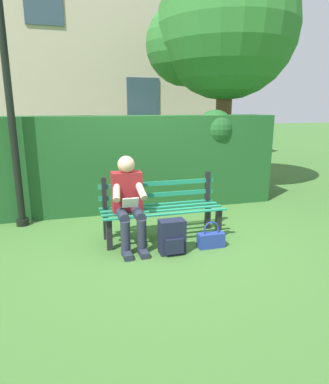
{
  "coord_description": "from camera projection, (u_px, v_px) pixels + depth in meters",
  "views": [
    {
      "loc": [
        1.18,
        4.17,
        1.75
      ],
      "look_at": [
        0.0,
        0.1,
        0.68
      ],
      "focal_mm": 31.39,
      "sensor_mm": 36.0,
      "label": 1
    }
  ],
  "objects": [
    {
      "name": "hedge_backdrop",
      "position": [
        131.0,
        160.0,
        5.9
      ],
      "size": [
        5.24,
        0.84,
        1.72
      ],
      "color": "#1E5123",
      "rests_on": "ground"
    },
    {
      "name": "ground",
      "position": [
        162.0,
        238.0,
        4.63
      ],
      "size": [
        60.0,
        60.0,
        0.0
      ],
      "primitive_type": "plane",
      "color": "#3D6B2D"
    },
    {
      "name": "tree",
      "position": [
        220.0,
        31.0,
        6.84
      ],
      "size": [
        3.01,
        2.87,
        4.77
      ],
      "color": "brown",
      "rests_on": "ground"
    },
    {
      "name": "handbag",
      "position": [
        211.0,
        239.0,
        4.3
      ],
      "size": [
        0.35,
        0.13,
        0.35
      ],
      "color": "navy",
      "rests_on": "ground"
    },
    {
      "name": "backpack",
      "position": [
        172.0,
        237.0,
        4.11
      ],
      "size": [
        0.31,
        0.26,
        0.43
      ],
      "color": "#191E33",
      "rests_on": "ground"
    },
    {
      "name": "park_bench",
      "position": [
        161.0,
        208.0,
        4.6
      ],
      "size": [
        1.65,
        0.53,
        0.85
      ],
      "color": "black",
      "rests_on": "ground"
    },
    {
      "name": "building_facade",
      "position": [
        48.0,
        46.0,
        9.58
      ],
      "size": [
        9.67,
        2.96,
        6.93
      ],
      "color": "#BCAD93",
      "rests_on": "ground"
    },
    {
      "name": "person_seated",
      "position": [
        128.0,
        200.0,
        4.26
      ],
      "size": [
        0.44,
        0.73,
        1.16
      ],
      "color": "maroon",
      "rests_on": "ground"
    },
    {
      "name": "lamp_post",
      "position": [
        6.0,
        69.0,
        4.59
      ],
      "size": [
        0.28,
        0.28,
        3.66
      ],
      "color": "black",
      "rests_on": "ground"
    }
  ]
}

